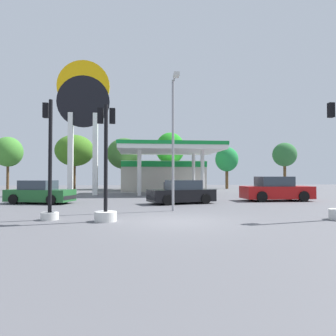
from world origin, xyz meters
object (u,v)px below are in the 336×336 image
(tree_5, at_px, (285,155))
(tree_4, at_px, (227,160))
(station_pole_sign, at_px, (83,109))
(tree_3, at_px, (170,149))
(tree_1, at_px, (75,151))
(traffic_signal_0, at_px, (49,180))
(tree_0, at_px, (8,152))
(car_1, at_px, (40,193))
(tree_2, at_px, (124,154))
(traffic_signal_1, at_px, (106,186))
(car_2, at_px, (182,193))
(corner_streetlamp, at_px, (174,130))
(car_0, at_px, (276,190))

(tree_5, bearing_deg, tree_4, 167.33)
(station_pole_sign, height_order, tree_3, station_pole_sign)
(tree_1, bearing_deg, station_pole_sign, -75.87)
(traffic_signal_0, distance_m, tree_0, 28.18)
(car_1, bearing_deg, tree_2, 77.62)
(tree_2, distance_m, tree_4, 13.18)
(traffic_signal_0, distance_m, tree_1, 27.27)
(station_pole_sign, relative_size, traffic_signal_1, 2.74)
(car_2, distance_m, corner_streetlamp, 5.23)
(tree_0, height_order, tree_2, tree_2)
(car_2, distance_m, tree_0, 26.40)
(tree_4, height_order, tree_5, tree_5)
(tree_4, height_order, corner_streetlamp, corner_streetlamp)
(station_pole_sign, xyz_separation_m, tree_1, (-2.96, 11.74, -2.66))
(car_1, relative_size, corner_streetlamp, 0.67)
(tree_2, xyz_separation_m, corner_streetlamp, (3.15, -24.84, -0.66))
(car_0, height_order, car_2, car_0)
(station_pole_sign, height_order, car_0, station_pole_sign)
(tree_3, bearing_deg, tree_4, 3.34)
(traffic_signal_0, distance_m, tree_3, 27.42)
(tree_2, bearing_deg, corner_streetlamp, -82.76)
(traffic_signal_0, relative_size, tree_2, 0.71)
(tree_1, bearing_deg, tree_4, -0.64)
(tree_4, bearing_deg, traffic_signal_0, -119.53)
(tree_0, xyz_separation_m, tree_3, (19.16, 0.57, 0.63))
(station_pole_sign, bearing_deg, corner_streetlamp, -63.92)
(tree_1, xyz_separation_m, tree_2, (6.08, 0.28, -0.32))
(tree_4, bearing_deg, car_0, -97.30)
(car_1, xyz_separation_m, traffic_signal_0, (2.47, -7.21, 0.88))
(tree_4, distance_m, tree_5, 7.25)
(station_pole_sign, xyz_separation_m, tree_3, (8.84, 11.09, -2.35))
(tree_5, xyz_separation_m, corner_streetlamp, (-17.05, -22.76, -0.52))
(car_1, bearing_deg, tree_3, 61.93)
(tree_1, distance_m, tree_4, 19.26)
(car_2, height_order, traffic_signal_1, traffic_signal_1)
(tree_5, bearing_deg, corner_streetlamp, -126.83)
(corner_streetlamp, bearing_deg, car_0, 35.40)
(tree_3, bearing_deg, tree_0, -178.31)
(station_pole_sign, relative_size, tree_3, 1.65)
(traffic_signal_1, relative_size, tree_5, 0.73)
(car_0, bearing_deg, tree_5, 61.39)
(corner_streetlamp, bearing_deg, tree_2, 97.24)
(traffic_signal_1, height_order, tree_3, tree_3)
(traffic_signal_1, distance_m, tree_2, 27.83)
(traffic_signal_0, relative_size, tree_1, 0.68)
(tree_5, bearing_deg, traffic_signal_0, -131.52)
(tree_1, xyz_separation_m, corner_streetlamp, (9.23, -24.56, -0.98))
(tree_4, bearing_deg, traffic_signal_1, -115.34)
(traffic_signal_1, bearing_deg, tree_4, 64.66)
(station_pole_sign, height_order, tree_0, station_pole_sign)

